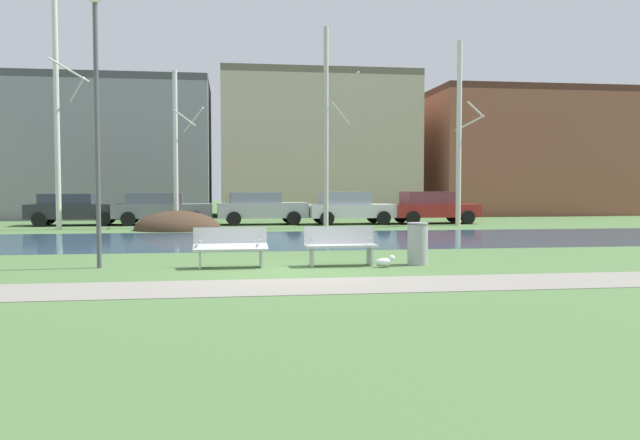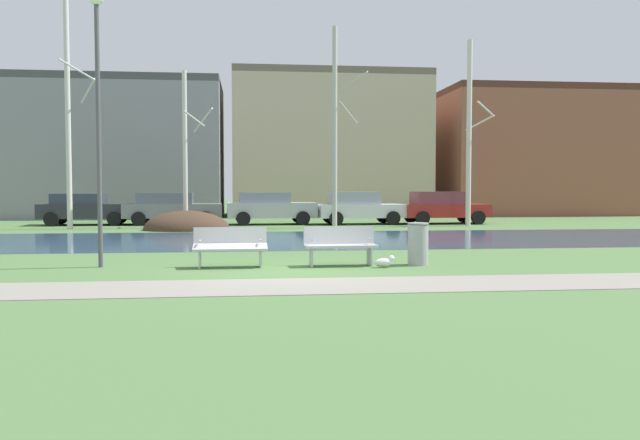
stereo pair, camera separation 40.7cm
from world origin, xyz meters
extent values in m
plane|color=#4C703D|center=(0.00, 10.00, 0.00)|extent=(120.00, 120.00, 0.00)
cube|color=gray|center=(0.00, -2.03, 0.01)|extent=(60.00, 1.89, 0.01)
cube|color=#33516B|center=(0.00, 8.07, 0.00)|extent=(80.00, 7.64, 0.01)
ellipsoid|color=#423021|center=(-3.29, 13.53, 0.00)|extent=(3.51, 2.85, 1.57)
cube|color=#B2B5B7|center=(-1.21, 0.76, 0.45)|extent=(1.61, 0.51, 0.14)
cube|color=#B2B5B7|center=(-1.22, 1.04, 0.67)|extent=(1.60, 0.12, 0.40)
cube|color=#B2B5B7|center=(-1.87, 0.81, 0.23)|extent=(0.05, 0.43, 0.45)
cube|color=#B2B5B7|center=(-0.56, 0.84, 0.23)|extent=(0.05, 0.43, 0.45)
cylinder|color=#B2B5B7|center=(-1.87, 0.77, 0.59)|extent=(0.05, 0.28, 0.04)
cylinder|color=#B2B5B7|center=(-0.56, 0.80, 0.59)|extent=(0.05, 0.28, 0.04)
cube|color=#B2B5B7|center=(1.21, 0.76, 0.45)|extent=(1.61, 0.51, 0.05)
cube|color=#B2B5B7|center=(1.21, 1.04, 0.67)|extent=(1.60, 0.12, 0.40)
cube|color=#B2B5B7|center=(0.56, 0.81, 0.23)|extent=(0.05, 0.43, 0.45)
cube|color=#B2B5B7|center=(1.87, 0.84, 0.23)|extent=(0.05, 0.43, 0.45)
cylinder|color=#B2B5B7|center=(0.56, 0.77, 0.59)|extent=(0.05, 0.28, 0.04)
cylinder|color=#B2B5B7|center=(1.87, 0.80, 0.59)|extent=(0.05, 0.28, 0.04)
cylinder|color=#999B9E|center=(2.96, 0.78, 0.48)|extent=(0.46, 0.46, 0.95)
torus|color=#5B5D5E|center=(2.96, 0.78, 0.92)|extent=(0.49, 0.49, 0.04)
ellipsoid|color=white|center=(2.10, 0.40, 0.12)|extent=(0.39, 0.17, 0.17)
sphere|color=white|center=(2.27, 0.40, 0.21)|extent=(0.12, 0.12, 0.12)
cone|color=gold|center=(2.34, 0.40, 0.21)|extent=(0.07, 0.04, 0.04)
cylinder|color=gold|center=(2.12, 0.36, 0.05)|extent=(0.01, 0.01, 0.10)
cylinder|color=gold|center=(2.12, 0.43, 0.05)|extent=(0.01, 0.01, 0.10)
cylinder|color=#4C4C51|center=(-4.04, 1.21, 2.83)|extent=(0.10, 0.10, 5.67)
cylinder|color=beige|center=(-8.13, 14.43, 4.70)|extent=(0.22, 0.22, 9.40)
cylinder|color=beige|center=(-7.42, 14.92, 5.76)|extent=(0.93, 1.31, 0.91)
cylinder|color=beige|center=(-7.47, 13.75, 6.38)|extent=(1.33, 1.30, 0.77)
cylinder|color=beige|center=(-3.44, 14.74, 3.33)|extent=(0.20, 0.20, 6.65)
cylinder|color=beige|center=(-2.71, 15.24, 4.63)|extent=(0.94, 1.33, 0.96)
cylinder|color=beige|center=(-3.01, 14.30, 4.61)|extent=(0.86, 0.83, 0.61)
cylinder|color=#BCB7A8|center=(2.89, 14.10, 4.25)|extent=(0.21, 0.21, 8.51)
cylinder|color=#BCB7A8|center=(3.72, 14.67, 6.27)|extent=(1.14, 1.63, 0.76)
cylinder|color=#BCB7A8|center=(3.39, 13.58, 4.85)|extent=(0.95, 0.92, 0.86)
cylinder|color=beige|center=(9.03, 14.79, 4.13)|extent=(0.23, 0.23, 8.26)
cylinder|color=beige|center=(9.69, 15.24, 4.65)|extent=(0.93, 1.31, 0.63)
cylinder|color=beige|center=(9.55, 14.25, 5.21)|extent=(1.10, 1.07, 0.50)
cube|color=#282B30|center=(-8.14, 17.39, 0.65)|extent=(4.15, 2.01, 0.65)
cube|color=#2F3648|center=(-8.47, 17.38, 1.20)|extent=(2.35, 1.71, 0.46)
cylinder|color=black|center=(-6.83, 18.37, 0.32)|extent=(0.65, 0.25, 0.64)
cylinder|color=black|center=(-6.76, 16.53, 0.32)|extent=(0.65, 0.25, 0.64)
cylinder|color=black|center=(-9.52, 18.26, 0.32)|extent=(0.65, 0.25, 0.64)
cylinder|color=black|center=(-9.44, 16.42, 0.32)|extent=(0.65, 0.25, 0.64)
cube|color=slate|center=(-4.24, 17.36, 0.64)|extent=(4.53, 2.05, 0.64)
cube|color=slate|center=(-4.60, 17.35, 1.22)|extent=(2.56, 1.75, 0.51)
cylinder|color=black|center=(-2.81, 18.36, 0.32)|extent=(0.65, 0.25, 0.64)
cylinder|color=black|center=(-2.73, 16.49, 0.32)|extent=(0.65, 0.25, 0.64)
cylinder|color=black|center=(-5.75, 18.24, 0.32)|extent=(0.65, 0.25, 0.64)
cylinder|color=black|center=(-5.67, 16.37, 0.32)|extent=(0.65, 0.25, 0.64)
cube|color=#B2B5BC|center=(0.31, 16.85, 0.67)|extent=(4.16, 1.88, 0.70)
cube|color=gray|center=(-0.02, 16.83, 1.26)|extent=(2.35, 1.60, 0.48)
cylinder|color=black|center=(1.63, 17.76, 0.32)|extent=(0.65, 0.25, 0.64)
cylinder|color=black|center=(1.70, 16.05, 0.32)|extent=(0.65, 0.25, 0.64)
cylinder|color=black|center=(-1.08, 17.65, 0.32)|extent=(0.65, 0.25, 0.64)
cylinder|color=black|center=(-1.00, 15.94, 0.32)|extent=(0.65, 0.25, 0.64)
cube|color=silver|center=(4.45, 16.56, 0.63)|extent=(4.08, 1.99, 0.62)
cube|color=#949AAC|center=(4.13, 16.54, 1.23)|extent=(2.31, 1.70, 0.58)
cylinder|color=black|center=(5.73, 17.52, 0.32)|extent=(0.65, 0.25, 0.64)
cylinder|color=black|center=(5.81, 15.70, 0.32)|extent=(0.65, 0.25, 0.64)
cylinder|color=black|center=(3.09, 17.41, 0.32)|extent=(0.65, 0.25, 0.64)
cylinder|color=black|center=(3.16, 15.59, 0.32)|extent=(0.65, 0.25, 0.64)
cube|color=maroon|center=(8.46, 16.54, 0.62)|extent=(4.13, 2.03, 0.61)
cube|color=brown|center=(8.13, 16.53, 1.23)|extent=(2.34, 1.73, 0.60)
cylinder|color=black|center=(9.76, 17.52, 0.32)|extent=(0.65, 0.25, 0.64)
cylinder|color=black|center=(9.83, 15.67, 0.32)|extent=(0.65, 0.25, 0.64)
cylinder|color=black|center=(7.08, 17.41, 0.32)|extent=(0.65, 0.25, 0.64)
cylinder|color=black|center=(7.15, 15.56, 0.32)|extent=(0.65, 0.25, 0.64)
cube|color=gray|center=(-9.65, 25.65, 3.70)|extent=(14.70, 7.25, 7.41)
cube|color=#48484B|center=(-9.65, 25.65, 7.61)|extent=(14.70, 7.25, 0.40)
cube|color=#BCAD8E|center=(4.20, 26.52, 4.10)|extent=(11.67, 6.44, 8.19)
cube|color=#675F4E|center=(4.20, 26.52, 8.39)|extent=(11.67, 6.44, 0.40)
cube|color=brown|center=(17.76, 27.16, 3.72)|extent=(12.74, 8.82, 7.44)
cube|color=#4E2C21|center=(17.76, 27.16, 7.64)|extent=(12.74, 8.82, 0.40)
camera|label=1|loc=(-1.26, -13.34, 1.76)|focal=36.47mm
camera|label=2|loc=(-0.86, -13.39, 1.76)|focal=36.47mm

